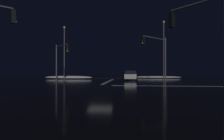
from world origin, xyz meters
name	(u,v)px	position (x,y,z in m)	size (l,w,h in m)	color
ground	(100,86)	(0.00, 0.00, -0.05)	(120.00, 120.00, 0.10)	black
stop_line_north	(109,81)	(0.00, 7.85, 0.00)	(0.35, 13.42, 0.01)	white
centre_line_ns	(115,78)	(0.00, 19.45, 0.00)	(22.00, 0.15, 0.01)	yellow
crosswalk_bar_east	(179,86)	(7.95, 0.00, 0.00)	(13.42, 0.40, 0.01)	white
snow_bank_left_curb	(68,77)	(-8.65, 14.88, 0.30)	(9.25, 1.50, 0.59)	white
snow_bank_right_curb	(157,77)	(8.65, 19.52, 0.23)	(9.83, 1.50, 0.46)	white
sedan_silver	(130,75)	(3.16, 10.41, 0.80)	(2.02, 4.33, 1.57)	#B7B7BC
sedan_blue	(132,75)	(3.45, 16.32, 0.80)	(2.02, 4.33, 1.57)	navy
sedan_white	(130,74)	(3.02, 21.81, 0.80)	(2.02, 4.33, 1.57)	silver
traffic_signal_ne	(157,50)	(6.78, 6.78, 4.42)	(3.77, 3.77, 6.35)	#4C4C51
traffic_signal_nw	(61,55)	(-7.06, 7.06, 3.83)	(2.96, 2.96, 5.55)	#4C4C51
traffic_signal_se	(198,29)	(7.24, -7.24, 4.06)	(2.63, 2.63, 5.94)	#4C4C51
streetlamp_left_near	(64,49)	(-8.95, 13.45, 5.58)	(0.44, 0.44, 9.77)	#424247
streetlamp_right_near	(164,46)	(8.95, 13.45, 5.85)	(0.44, 0.44, 10.28)	#424247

